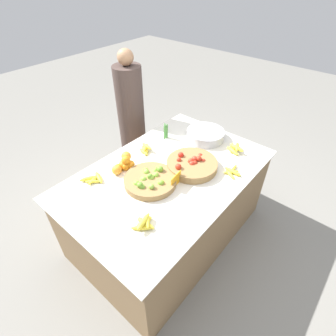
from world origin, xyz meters
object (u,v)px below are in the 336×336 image
at_px(lime_bowl, 150,180).
at_px(tomato_basket, 192,164).
at_px(price_sign, 176,180).
at_px(metal_bowl, 205,135).
at_px(vendor_person, 132,123).

xyz_separation_m(lime_bowl, tomato_basket, (0.37, -0.13, 0.01)).
distance_m(tomato_basket, price_sign, 0.26).
distance_m(lime_bowl, price_sign, 0.21).
bearing_deg(metal_bowl, vendor_person, 100.53).
xyz_separation_m(tomato_basket, price_sign, (-0.26, -0.04, 0.02)).
height_order(price_sign, vendor_person, vendor_person).
bearing_deg(tomato_basket, vendor_person, 74.60).
bearing_deg(price_sign, lime_bowl, 114.65).
height_order(metal_bowl, vendor_person, vendor_person).
xyz_separation_m(tomato_basket, metal_bowl, (0.46, 0.17, 0.01)).
height_order(tomato_basket, vendor_person, vendor_person).
bearing_deg(tomato_basket, lime_bowl, 160.01).
relative_size(lime_bowl, price_sign, 3.06).
distance_m(lime_bowl, metal_bowl, 0.82).
bearing_deg(lime_bowl, vendor_person, 54.46).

